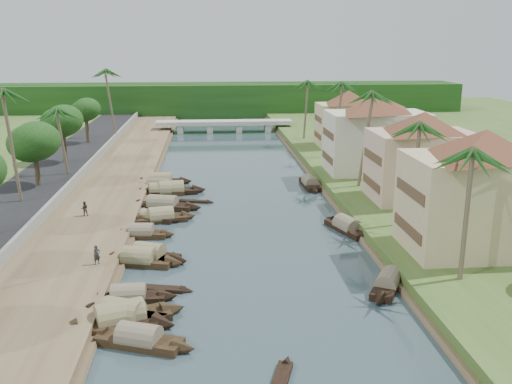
{
  "coord_description": "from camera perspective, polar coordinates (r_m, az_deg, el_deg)",
  "views": [
    {
      "loc": [
        -3.41,
        -45.76,
        18.22
      ],
      "look_at": [
        1.79,
        15.35,
        2.0
      ],
      "focal_mm": 40.0,
      "sensor_mm": 36.0,
      "label": 1
    }
  ],
  "objects": [
    {
      "name": "right_bank",
      "position": [
        71.68,
        13.52,
        0.16
      ],
      "size": [
        16.0,
        180.0,
        1.2
      ],
      "primitive_type": "cube",
      "color": "#385421",
      "rests_on": "ground"
    },
    {
      "name": "sampan_12",
      "position": [
        73.43,
        -9.65,
        0.56
      ],
      "size": [
        8.57,
        3.79,
        2.04
      ],
      "rotation": [
        0.0,
        0.0,
        -0.28
      ],
      "color": "black",
      "rests_on": "ground"
    },
    {
      "name": "sampan_3",
      "position": [
        42.7,
        -12.62,
        -10.22
      ],
      "size": [
        7.24,
        1.83,
        1.98
      ],
      "rotation": [
        0.0,
        0.0,
        0.03
      ],
      "color": "black",
      "rests_on": "ground"
    },
    {
      "name": "retaining_wall",
      "position": [
        69.94,
        -18.59,
        0.06
      ],
      "size": [
        0.4,
        180.0,
        1.1
      ],
      "primitive_type": "cube",
      "color": "gray",
      "rests_on": "left_bank"
    },
    {
      "name": "left_bank",
      "position": [
        69.29,
        -15.16,
        -0.62
      ],
      "size": [
        10.0,
        180.0,
        0.8
      ],
      "primitive_type": "cube",
      "color": "brown",
      "rests_on": "ground"
    },
    {
      "name": "ground",
      "position": [
        49.38,
        -0.56,
        -6.84
      ],
      "size": [
        220.0,
        220.0,
        0.0
      ],
      "primitive_type": "plane",
      "color": "#32434B",
      "rests_on": "ground"
    },
    {
      "name": "person_far",
      "position": [
        61.31,
        -16.78,
        -1.6
      ],
      "size": [
        0.86,
        0.73,
        1.53
      ],
      "primitive_type": "imported",
      "rotation": [
        0.0,
        0.0,
        3.37
      ],
      "color": "#302B21",
      "rests_on": "left_bank"
    },
    {
      "name": "sampan_15",
      "position": [
        57.22,
        9.13,
        -3.51
      ],
      "size": [
        4.3,
        8.25,
        2.19
      ],
      "rotation": [
        0.0,
        0.0,
        1.91
      ],
      "color": "black",
      "rests_on": "ground"
    },
    {
      "name": "sampan_6",
      "position": [
        55.87,
        -11.35,
        -4.08
      ],
      "size": [
        6.64,
        2.11,
        1.99
      ],
      "rotation": [
        0.0,
        0.0,
        -0.09
      ],
      "color": "black",
      "rests_on": "ground"
    },
    {
      "name": "person_near",
      "position": [
        47.88,
        -15.63,
        -6.08
      ],
      "size": [
        0.7,
        0.65,
        1.6
      ],
      "primitive_type": "imported",
      "rotation": [
        0.0,
        0.0,
        0.63
      ],
      "color": "#27282F",
      "rests_on": "left_bank"
    },
    {
      "name": "sampan_1",
      "position": [
        40.09,
        -13.19,
        -11.97
      ],
      "size": [
        8.08,
        4.76,
        2.36
      ],
      "rotation": [
        0.0,
        0.0,
        -0.39
      ],
      "color": "black",
      "rests_on": "ground"
    },
    {
      "name": "bridge",
      "position": [
        118.96,
        -3.19,
        6.82
      ],
      "size": [
        28.0,
        4.0,
        2.4
      ],
      "color": "#ABADA1",
      "rests_on": "ground"
    },
    {
      "name": "sampan_13",
      "position": [
        76.24,
        -9.45,
        1.1
      ],
      "size": [
        8.34,
        2.11,
        2.27
      ],
      "rotation": [
        0.0,
        0.0,
        -0.02
      ],
      "color": "black",
      "rests_on": "ground"
    },
    {
      "name": "treeline",
      "position": [
        146.49,
        -3.55,
        9.22
      ],
      "size": [
        120.0,
        14.0,
        8.0
      ],
      "color": "#16360E",
      "rests_on": "ground"
    },
    {
      "name": "sampan_2",
      "position": [
        39.76,
        -13.41,
        -12.22
      ],
      "size": [
        9.29,
        4.94,
        2.4
      ],
      "rotation": [
        0.0,
        0.0,
        0.36
      ],
      "color": "black",
      "rests_on": "ground"
    },
    {
      "name": "building_far",
      "position": [
        77.99,
        11.95,
        5.76
      ],
      "size": [
        15.59,
        15.59,
        10.2
      ],
      "color": "beige",
      "rests_on": "right_bank"
    },
    {
      "name": "sampan_14",
      "position": [
        45.09,
        13.07,
        -8.87
      ],
      "size": [
        5.12,
        7.64,
        1.96
      ],
      "rotation": [
        0.0,
        0.0,
        1.06
      ],
      "color": "black",
      "rests_on": "ground"
    },
    {
      "name": "sampan_9",
      "position": [
        64.9,
        -9.3,
        -1.31
      ],
      "size": [
        9.43,
        4.08,
        2.33
      ],
      "rotation": [
        0.0,
        0.0,
        -0.26
      ],
      "color": "black",
      "rests_on": "ground"
    },
    {
      "name": "sampan_11",
      "position": [
        71.02,
        -8.45,
        0.14
      ],
      "size": [
        9.0,
        3.13,
        2.49
      ],
      "rotation": [
        0.0,
        0.0,
        0.14
      ],
      "color": "black",
      "rests_on": "ground"
    },
    {
      "name": "sampan_7",
      "position": [
        60.58,
        -10.38,
        -2.54
      ],
      "size": [
        6.59,
        3.12,
        1.79
      ],
      "rotation": [
        0.0,
        0.0,
        -0.29
      ],
      "color": "black",
      "rests_on": "ground"
    },
    {
      "name": "palm_5",
      "position": [
        65.25,
        -23.54,
        9.01
      ],
      "size": [
        3.2,
        3.2,
        13.46
      ],
      "color": "brown",
      "rests_on": "ground"
    },
    {
      "name": "sampan_10",
      "position": [
        70.87,
        -9.48,
        0.06
      ],
      "size": [
        8.09,
        2.0,
        2.23
      ],
      "rotation": [
        0.0,
        0.0,
        0.01
      ],
      "color": "black",
      "rests_on": "ground"
    },
    {
      "name": "palm_0",
      "position": [
        42.7,
        20.82,
        3.55
      ],
      "size": [
        3.2,
        3.2,
        11.17
      ],
      "color": "brown",
      "rests_on": "ground"
    },
    {
      "name": "tree_4",
      "position": [
        85.94,
        -18.81,
        6.64
      ],
      "size": [
        5.27,
        5.27,
        8.02
      ],
      "color": "#4C3E2B",
      "rests_on": "ground"
    },
    {
      "name": "building_near",
      "position": [
        50.57,
        21.6,
        0.22
      ],
      "size": [
        14.85,
        14.85,
        10.2
      ],
      "color": "tan",
      "rests_on": "right_bank"
    },
    {
      "name": "tree_5",
      "position": [
        101.72,
        -16.67,
        7.81
      ],
      "size": [
        4.46,
        4.46,
        7.44
      ],
      "color": "#4C3E2B",
      "rests_on": "ground"
    },
    {
      "name": "canoe_1",
      "position": [
        44.33,
        -9.64,
        -9.54
      ],
      "size": [
        5.43,
        2.08,
        0.87
      ],
      "rotation": [
        0.0,
        0.0,
        -0.23
      ],
      "color": "black",
      "rests_on": "ground"
    },
    {
      "name": "palm_3",
      "position": [
        87.16,
        8.16,
        10.52
      ],
      "size": [
        3.2,
        3.2,
        12.53
      ],
      "color": "brown",
      "rests_on": "ground"
    },
    {
      "name": "palm_6",
      "position": [
        77.48,
        -18.89,
        7.67
      ],
      "size": [
        3.2,
        3.2,
        9.97
      ],
      "color": "brown",
      "rests_on": "ground"
    },
    {
      "name": "palm_7",
      "position": [
        102.97,
        4.97,
        10.8
      ],
      "size": [
        3.2,
        3.2,
        11.7
      ],
      "color": "brown",
      "rests_on": "ground"
    },
    {
      "name": "tree_3",
      "position": [
        72.8,
        -21.29,
        4.64
      ],
      "size": [
        5.49,
        5.49,
        7.56
      ],
      "color": "#4C3E2B",
      "rests_on": "ground"
    },
    {
      "name": "palm_8",
      "position": [
        106.91,
        -14.35,
        11.55
      ],
      "size": [
        3.2,
        3.2,
        13.42
      ],
      "color": "brown",
      "rests_on": "ground"
    },
    {
      "name": "sampan_8",
      "position": [
        60.37,
        -9.45,
        -2.55
      ],
      "size": [
        7.64,
        3.21,
        2.3
      ],
      "rotation": [
        0.0,
        0.0,
        0.2
      ],
      "color": "black",
      "rests_on": "ground"
    },
    {
      "name": "building_mid",
      "position": [
        65.31,
        16.26,
        3.55
      ],
      "size": [
        14.11,
        14.11,
        9.7
      ],
      "color": "#D0A693",
      "rests_on": "right_bank"
    },
    {
      "name": "sampan_16",
      "position": [
        74.12,
        5.41,
        0.84
      ],
      "size": [
        1.99,
        8.48,
        2.08
      ],
      "rotation": [
        0.0,
        0.0,
        1.61
      ],
      "color": "black",
      "rests_on": "ground"
    },
    {
      "name": "sampan_4",
      "position": [
        49.36,
        -11.59,
        -6.65
      ],
      "size": [
        8.06,
        3.62,
        2.24
      ],
      "rotation": [
        0.0,
        0.0,
        -0.25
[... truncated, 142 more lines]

